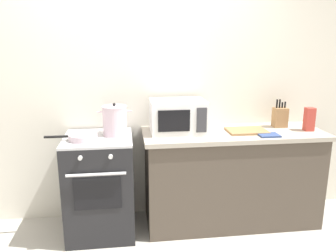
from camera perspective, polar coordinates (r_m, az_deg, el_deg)
back_wall at (r=3.38m, az=-0.41°, el=5.67°), size 4.40×0.10×2.50m
lower_cabinet_right at (r=3.39m, az=10.58°, el=-8.78°), size 1.64×0.56×0.88m
countertop_right at (r=3.24m, az=10.94°, el=-1.28°), size 1.70×0.60×0.04m
stove at (r=3.22m, az=-11.27°, el=-9.69°), size 0.60×0.64×0.92m
stock_pot at (r=3.08m, az=-8.90°, el=0.93°), size 0.30×0.22×0.29m
frying_pan at (r=3.01m, az=-14.16°, el=-1.79°), size 0.45×0.25×0.05m
microwave at (r=3.14m, az=1.62°, el=1.65°), size 0.50×0.37×0.30m
cutting_board at (r=3.26m, az=13.03°, el=-0.78°), size 0.36×0.26×0.02m
knife_block at (r=3.51m, az=18.22°, el=1.44°), size 0.13×0.10×0.28m
pasta_box at (r=3.46m, az=22.56°, el=1.06°), size 0.08×0.08×0.22m
oven_mitt at (r=3.17m, az=16.51°, el=-1.46°), size 0.18×0.14×0.02m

